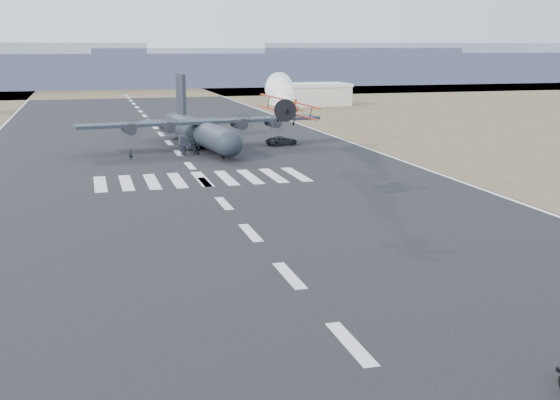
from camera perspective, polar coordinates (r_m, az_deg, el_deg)
name	(u,v)px	position (r m, az deg, el deg)	size (l,w,h in m)	color
ground	(351,344)	(39.07, 5.77, -11.53)	(500.00, 500.00, 0.00)	black
scrub_far	(122,90)	(264.01, -12.74, 8.68)	(500.00, 80.00, 0.00)	brown
runway_markings	(190,166)	(95.45, -7.33, 2.78)	(60.00, 260.00, 0.01)	silver
ridge_seg_d	(117,70)	(293.65, -13.11, 10.28)	(150.00, 50.00, 13.00)	#848EA7
ridge_seg_e	(273,66)	(303.56, -0.56, 10.84)	(150.00, 50.00, 15.00)	#848EA7
ridge_seg_f	(413,63)	(326.38, 10.74, 10.91)	(150.00, 50.00, 17.00)	#848EA7
ridge_seg_g	(538,66)	(359.72, 20.22, 10.18)	(150.00, 50.00, 13.00)	#848EA7
hangar_right	(310,94)	(192.95, 2.44, 8.59)	(20.50, 12.50, 5.90)	beige
aerobatic_biplane	(290,109)	(68.36, 0.84, 7.40)	(5.94, 5.57, 2.92)	red
smoke_trail	(280,90)	(94.70, 0.00, 8.94)	(9.19, 31.62, 3.78)	white
transport_aircraft	(200,130)	(111.92, -6.56, 5.70)	(38.80, 31.84, 11.19)	black
support_vehicle	(282,141)	(114.75, 0.17, 4.85)	(2.39, 5.19, 1.44)	black
crew_a	(190,147)	(106.96, -7.33, 4.32)	(0.69, 0.57, 1.88)	black
crew_b	(223,145)	(108.18, -4.64, 4.46)	(0.90, 0.55, 1.84)	black
crew_c	(184,150)	(104.27, -7.79, 4.03)	(1.07, 0.50, 1.66)	black
crew_d	(198,149)	(104.94, -6.65, 4.16)	(1.06, 0.54, 1.81)	black
crew_e	(183,149)	(104.78, -7.91, 4.12)	(0.89, 0.55, 1.82)	black
crew_f	(214,147)	(106.23, -5.37, 4.31)	(1.74, 0.56, 1.87)	black
crew_g	(131,154)	(101.51, -12.04, 3.64)	(0.59, 0.49, 1.63)	black
crew_h	(194,149)	(104.61, -7.00, 4.14)	(0.91, 0.56, 1.88)	black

